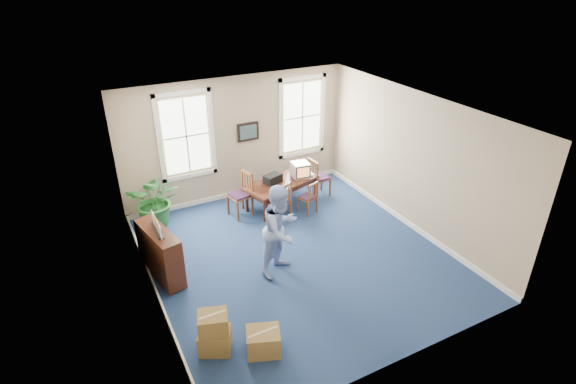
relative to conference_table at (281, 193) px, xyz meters
name	(u,v)px	position (x,y,z in m)	size (l,w,h in m)	color
floor	(297,256)	(-0.74, -2.20, -0.33)	(6.50, 6.50, 0.00)	navy
ceiling	(298,112)	(-0.74, -2.20, 2.87)	(6.50, 6.50, 0.00)	white
wall_back	(237,139)	(-0.74, 1.05, 1.27)	(6.50, 6.50, 0.00)	tan
wall_front	(407,282)	(-0.74, -5.45, 1.27)	(6.50, 6.50, 0.00)	tan
wall_left	(144,227)	(-3.74, -2.20, 1.27)	(6.50, 6.50, 0.00)	tan
wall_right	(414,162)	(2.26, -2.20, 1.27)	(6.50, 6.50, 0.00)	tan
baseboard_back	(240,192)	(-0.74, 1.02, -0.27)	(6.00, 0.04, 0.12)	white
baseboard_left	(158,296)	(-3.71, -2.20, -0.27)	(0.04, 6.50, 0.12)	white
baseboard_right	(404,220)	(2.23, -2.20, -0.27)	(0.04, 6.50, 0.12)	white
window_left	(186,136)	(-2.04, 1.03, 1.57)	(1.40, 0.12, 2.20)	white
window_right	(302,117)	(1.16, 1.03, 1.57)	(1.40, 0.12, 2.20)	white
wall_picture	(248,132)	(-0.44, 1.00, 1.42)	(0.58, 0.06, 0.48)	black
conference_table	(281,193)	(0.00, 0.00, 0.00)	(1.94, 0.88, 0.66)	#441F12
crt_tv	(300,170)	(0.57, 0.04, 0.52)	(0.42, 0.46, 0.39)	#B7B7BC
game_console	(310,174)	(0.84, 0.00, 0.35)	(0.16, 0.19, 0.05)	white
equipment_bag	(273,179)	(-0.22, 0.04, 0.44)	(0.44, 0.29, 0.22)	black
chair_near_left	(279,201)	(-0.40, -0.66, 0.18)	(0.46, 0.46, 1.02)	brown
chair_near_right	(308,197)	(0.40, -0.66, 0.10)	(0.39, 0.39, 0.87)	brown
chair_end_left	(240,195)	(-1.14, 0.00, 0.23)	(0.51, 0.51, 1.13)	brown
chair_end_right	(320,177)	(1.14, 0.00, 0.20)	(0.48, 0.48, 1.07)	brown
man	(281,230)	(-1.25, -2.46, 0.62)	(0.93, 0.72, 1.91)	#92ADEA
credenza	(160,254)	(-3.46, -1.56, 0.20)	(0.38, 1.34, 1.05)	#441F12
brochure_rack	(157,225)	(-3.44, -1.56, 0.87)	(0.12, 0.66, 0.29)	#99999E
potted_plant	(155,200)	(-3.07, 0.46, 0.34)	(1.20, 1.04, 1.33)	#205B24
cardboard_boxes	(223,324)	(-2.97, -3.78, 0.06)	(1.37, 1.37, 0.78)	olive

